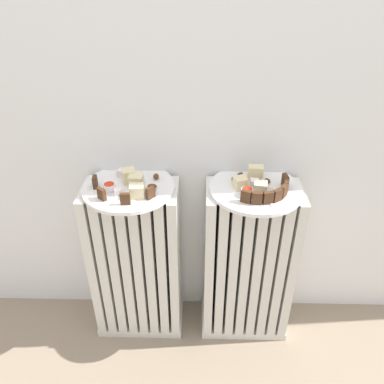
{
  "coord_description": "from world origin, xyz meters",
  "views": [
    {
      "loc": [
        0.02,
        -0.75,
        1.28
      ],
      "look_at": [
        0.0,
        0.28,
        0.61
      ],
      "focal_mm": 36.5,
      "sensor_mm": 36.0,
      "label": 1
    }
  ],
  "objects_px": {
    "plate_right": "(256,189)",
    "radiator_left": "(137,263)",
    "plate_left": "(129,187)",
    "radiator_right": "(248,265)",
    "jam_bowl_right": "(247,192)",
    "fork": "(271,195)",
    "jam_bowl_left": "(109,187)"
  },
  "relations": [
    {
      "from": "radiator_left",
      "to": "fork",
      "type": "relative_size",
      "value": 6.06
    },
    {
      "from": "jam_bowl_right",
      "to": "fork",
      "type": "height_order",
      "value": "jam_bowl_right"
    },
    {
      "from": "plate_left",
      "to": "jam_bowl_right",
      "type": "height_order",
      "value": "jam_bowl_right"
    },
    {
      "from": "plate_right",
      "to": "radiator_left",
      "type": "bearing_deg",
      "value": 180.0
    },
    {
      "from": "radiator_right",
      "to": "plate_left",
      "type": "bearing_deg",
      "value": -180.0
    },
    {
      "from": "radiator_right",
      "to": "plate_left",
      "type": "distance_m",
      "value": 0.51
    },
    {
      "from": "radiator_left",
      "to": "fork",
      "type": "height_order",
      "value": "fork"
    },
    {
      "from": "plate_left",
      "to": "jam_bowl_right",
      "type": "relative_size",
      "value": 7.74
    },
    {
      "from": "plate_left",
      "to": "jam_bowl_right",
      "type": "bearing_deg",
      "value": -7.17
    },
    {
      "from": "jam_bowl_right",
      "to": "plate_left",
      "type": "bearing_deg",
      "value": 172.83
    },
    {
      "from": "fork",
      "to": "jam_bowl_right",
      "type": "bearing_deg",
      "value": 179.13
    },
    {
      "from": "radiator_right",
      "to": "jam_bowl_left",
      "type": "distance_m",
      "value": 0.56
    },
    {
      "from": "radiator_left",
      "to": "plate_left",
      "type": "xyz_separation_m",
      "value": [
        0.0,
        -0.0,
        0.32
      ]
    },
    {
      "from": "plate_left",
      "to": "fork",
      "type": "height_order",
      "value": "fork"
    },
    {
      "from": "radiator_right",
      "to": "jam_bowl_right",
      "type": "relative_size",
      "value": 16.5
    },
    {
      "from": "jam_bowl_left",
      "to": "plate_left",
      "type": "bearing_deg",
      "value": 27.8
    },
    {
      "from": "plate_left",
      "to": "radiator_left",
      "type": "bearing_deg",
      "value": 135.0
    },
    {
      "from": "plate_right",
      "to": "fork",
      "type": "xyz_separation_m",
      "value": [
        0.04,
        -0.05,
        0.01
      ]
    },
    {
      "from": "plate_left",
      "to": "plate_right",
      "type": "distance_m",
      "value": 0.4
    },
    {
      "from": "radiator_right",
      "to": "jam_bowl_right",
      "type": "distance_m",
      "value": 0.34
    },
    {
      "from": "jam_bowl_left",
      "to": "jam_bowl_right",
      "type": "height_order",
      "value": "same"
    },
    {
      "from": "plate_left",
      "to": "plate_right",
      "type": "bearing_deg",
      "value": 0.0
    },
    {
      "from": "plate_left",
      "to": "jam_bowl_left",
      "type": "relative_size",
      "value": 7.66
    },
    {
      "from": "plate_left",
      "to": "plate_right",
      "type": "xyz_separation_m",
      "value": [
        0.4,
        0.0,
        0.0
      ]
    },
    {
      "from": "plate_right",
      "to": "fork",
      "type": "distance_m",
      "value": 0.06
    },
    {
      "from": "plate_right",
      "to": "jam_bowl_right",
      "type": "distance_m",
      "value": 0.06
    },
    {
      "from": "plate_right",
      "to": "jam_bowl_left",
      "type": "height_order",
      "value": "jam_bowl_left"
    },
    {
      "from": "plate_right",
      "to": "jam_bowl_right",
      "type": "bearing_deg",
      "value": -124.94
    },
    {
      "from": "radiator_left",
      "to": "plate_right",
      "type": "height_order",
      "value": "plate_right"
    },
    {
      "from": "radiator_right",
      "to": "radiator_left",
      "type": "bearing_deg",
      "value": 180.0
    },
    {
      "from": "plate_right",
      "to": "fork",
      "type": "relative_size",
      "value": 2.84
    },
    {
      "from": "plate_right",
      "to": "jam_bowl_right",
      "type": "relative_size",
      "value": 7.74
    }
  ]
}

